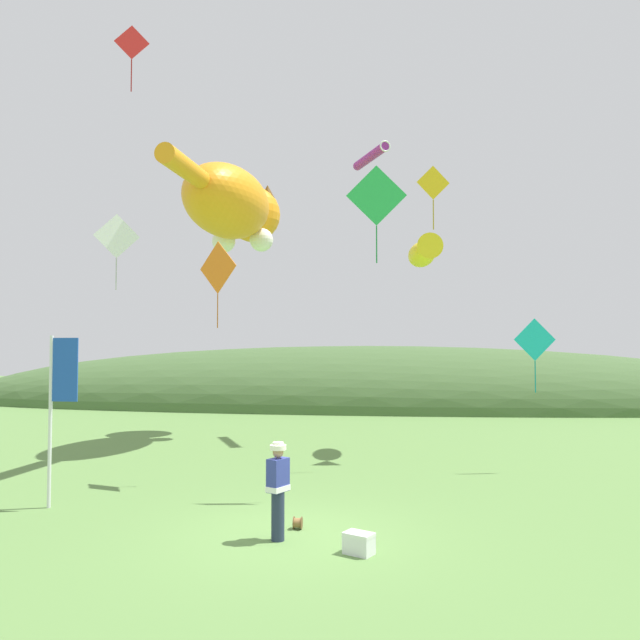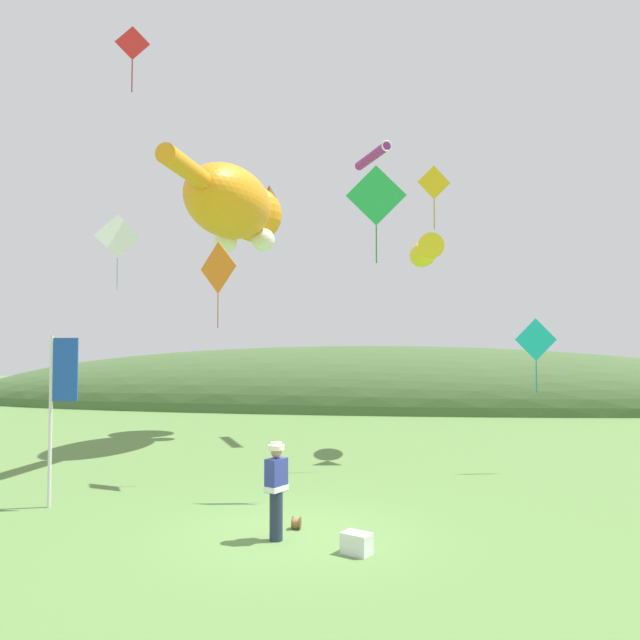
% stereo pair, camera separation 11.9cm
% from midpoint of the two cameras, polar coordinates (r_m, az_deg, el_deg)
% --- Properties ---
extents(ground_plane, '(120.00, 120.00, 0.00)m').
position_cam_midpoint_polar(ground_plane, '(12.27, -2.31, -19.12)').
color(ground_plane, '#5B8442').
extents(distant_hill_ridge, '(52.52, 11.44, 7.21)m').
position_cam_midpoint_polar(distant_hill_ridge, '(37.99, 4.54, -7.82)').
color(distant_hill_ridge, '#426033').
rests_on(distant_hill_ridge, ground).
extents(festival_attendant, '(0.43, 0.49, 1.77)m').
position_cam_midpoint_polar(festival_attendant, '(11.78, -3.73, -15.03)').
color(festival_attendant, '#232D47').
rests_on(festival_attendant, ground).
extents(kite_spool, '(0.17, 0.24, 0.24)m').
position_cam_midpoint_polar(kite_spool, '(12.66, -1.89, -18.04)').
color(kite_spool, olive).
rests_on(kite_spool, ground).
extents(picnic_cooler, '(0.58, 0.51, 0.36)m').
position_cam_midpoint_polar(picnic_cooler, '(11.25, 3.69, -19.71)').
color(picnic_cooler, white).
rests_on(picnic_cooler, ground).
extents(festival_banner_pole, '(0.66, 0.08, 3.77)m').
position_cam_midpoint_polar(festival_banner_pole, '(14.99, -22.63, -6.32)').
color(festival_banner_pole, silver).
rests_on(festival_banner_pole, ground).
extents(kite_giant_cat, '(3.12, 10.10, 3.06)m').
position_cam_midpoint_polar(kite_giant_cat, '(24.41, -7.63, 10.19)').
color(kite_giant_cat, orange).
extents(kite_fish_windsock, '(1.16, 3.17, 0.95)m').
position_cam_midpoint_polar(kite_fish_windsock, '(21.44, 9.68, 6.08)').
color(kite_fish_windsock, yellow).
extents(kite_tube_streamer, '(1.58, 2.67, 0.44)m').
position_cam_midpoint_polar(kite_tube_streamer, '(25.51, 4.96, 14.69)').
color(kite_tube_streamer, '#8C268C').
extents(kite_diamond_orange, '(1.19, 0.73, 2.28)m').
position_cam_midpoint_polar(kite_diamond_orange, '(16.62, -9.09, 4.70)').
color(kite_diamond_orange, orange).
extents(kite_diamond_white, '(1.13, 0.59, 2.16)m').
position_cam_midpoint_polar(kite_diamond_white, '(18.73, -17.84, 7.24)').
color(kite_diamond_white, white).
extents(kite_diamond_teal, '(1.20, 0.22, 2.12)m').
position_cam_midpoint_polar(kite_diamond_teal, '(18.81, 19.30, -1.76)').
color(kite_diamond_teal, '#19BFBF').
extents(kite_diamond_green, '(1.45, 0.14, 2.36)m').
position_cam_midpoint_polar(kite_diamond_green, '(15.26, 5.38, 11.22)').
color(kite_diamond_green, green).
extents(kite_diamond_red, '(0.90, 0.30, 1.84)m').
position_cam_midpoint_polar(kite_diamond_red, '(19.31, -16.59, 23.03)').
color(kite_diamond_red, red).
extents(kite_diamond_gold, '(0.99, 0.29, 1.92)m').
position_cam_midpoint_polar(kite_diamond_gold, '(19.29, 10.55, 12.20)').
color(kite_diamond_gold, yellow).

